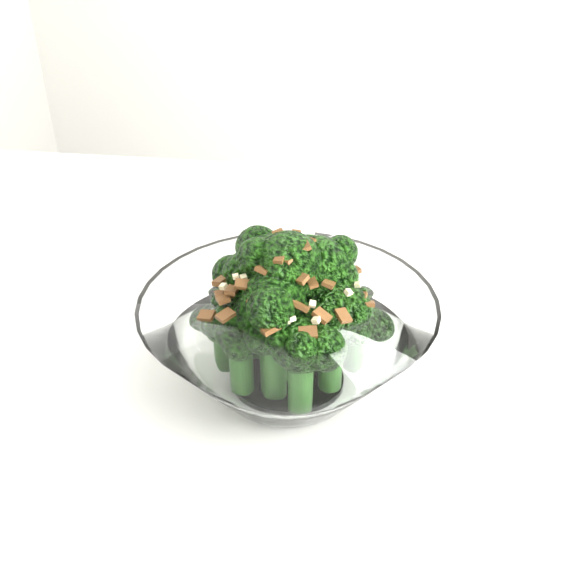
% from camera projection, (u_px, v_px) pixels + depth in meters
% --- Properties ---
extents(table, '(1.37, 1.09, 0.75)m').
position_uv_depth(table, '(184.00, 352.00, 0.70)').
color(table, white).
rests_on(table, ground).
extents(broccoli_dish, '(0.24, 0.24, 0.15)m').
position_uv_depth(broccoli_dish, '(287.00, 331.00, 0.52)').
color(broccoli_dish, white).
rests_on(broccoli_dish, table).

